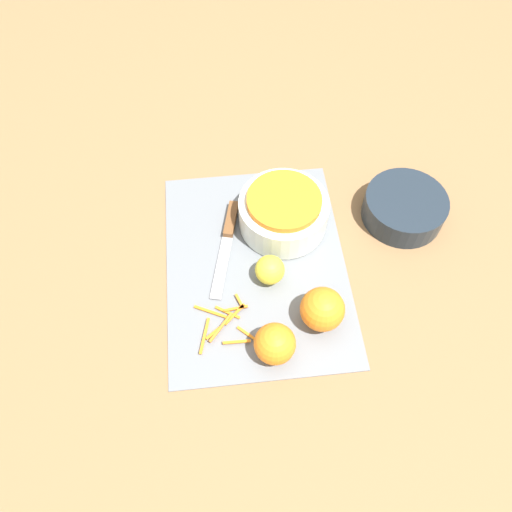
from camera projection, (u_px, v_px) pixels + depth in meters
The scene contains 9 objects.
ground_plane at pixel (256, 265), 1.01m from camera, with size 4.00×4.00×0.00m, color olive.
cutting_board at pixel (256, 265), 1.00m from camera, with size 0.48×0.36×0.01m.
bowl_speckled at pixel (283, 211), 1.02m from camera, with size 0.18×0.18×0.08m.
bowl_dark at pixel (404, 208), 1.05m from camera, with size 0.17×0.17×0.06m.
knife at pixel (229, 231), 1.03m from camera, with size 0.23×0.08×0.02m.
orange_left at pixel (322, 309), 0.90m from camera, with size 0.08×0.08×0.08m.
orange_right at pixel (275, 344), 0.87m from camera, with size 0.07×0.07×0.07m.
lemon at pixel (270, 270), 0.96m from camera, with size 0.06×0.06×0.06m.
peel_pile at pixel (225, 323), 0.93m from camera, with size 0.12×0.12×0.01m.
Camera 1 is at (0.51, -0.05, 0.86)m, focal length 35.00 mm.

